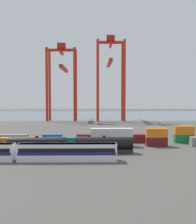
% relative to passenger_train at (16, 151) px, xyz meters
% --- Properties ---
extents(ground_plane, '(420.00, 420.00, 0.00)m').
position_rel_passenger_train_xyz_m(ground_plane, '(13.64, 58.35, -2.14)').
color(ground_plane, '#4C4944').
extents(harbour_water, '(400.00, 110.00, 0.01)m').
position_rel_passenger_train_xyz_m(harbour_water, '(13.64, 156.70, -2.14)').
color(harbour_water, slate).
rests_on(harbour_water, ground_plane).
extents(passenger_train, '(44.74, 3.14, 3.90)m').
position_rel_passenger_train_xyz_m(passenger_train, '(0.00, 0.00, 0.00)').
color(passenger_train, silver).
rests_on(passenger_train, ground_plane).
extents(freight_tank_row, '(48.52, 3.00, 4.46)m').
position_rel_passenger_train_xyz_m(freight_tank_row, '(2.86, 8.37, -0.02)').
color(freight_tank_row, '#232326').
rests_on(freight_tank_row, ground_plane).
extents(shipping_container_1, '(12.10, 2.44, 2.60)m').
position_rel_passenger_train_xyz_m(shipping_container_1, '(-3.65, 18.10, -0.84)').
color(shipping_container_1, orange).
rests_on(shipping_container_1, ground_plane).
extents(shipping_container_2, '(12.10, 2.44, 2.60)m').
position_rel_passenger_train_xyz_m(shipping_container_2, '(9.37, 18.10, -0.84)').
color(shipping_container_2, '#146066').
rests_on(shipping_container_2, ground_plane).
extents(shipping_container_3, '(12.10, 2.44, 2.60)m').
position_rel_passenger_train_xyz_m(shipping_container_3, '(22.40, 18.10, -0.84)').
color(shipping_container_3, '#197538').
rests_on(shipping_container_3, ground_plane).
extents(shipping_container_4, '(12.10, 2.44, 2.60)m').
position_rel_passenger_train_xyz_m(shipping_container_4, '(22.40, 18.10, 1.76)').
color(shipping_container_4, silver).
rests_on(shipping_container_4, shipping_container_3).
extents(shipping_container_5, '(6.04, 2.44, 2.60)m').
position_rel_passenger_train_xyz_m(shipping_container_5, '(35.43, 18.10, -0.84)').
color(shipping_container_5, maroon).
rests_on(shipping_container_5, ground_plane).
extents(shipping_container_6, '(6.04, 2.44, 2.60)m').
position_rel_passenger_train_xyz_m(shipping_container_6, '(35.43, 18.10, 1.76)').
color(shipping_container_6, orange).
rests_on(shipping_container_6, shipping_container_5).
extents(shipping_container_11, '(12.10, 2.44, 2.60)m').
position_rel_passenger_train_xyz_m(shipping_container_11, '(-9.38, 24.26, -0.84)').
color(shipping_container_11, slate).
rests_on(shipping_container_11, ground_plane).
extents(shipping_container_12, '(6.04, 2.44, 2.60)m').
position_rel_passenger_train_xyz_m(shipping_container_12, '(4.32, 24.26, -0.84)').
color(shipping_container_12, '#1C4299').
rests_on(shipping_container_12, ground_plane).
extents(shipping_container_13, '(12.10, 2.44, 2.60)m').
position_rel_passenger_train_xyz_m(shipping_container_13, '(18.02, 24.26, -0.84)').
color(shipping_container_13, maroon).
rests_on(shipping_container_13, ground_plane).
extents(shipping_container_14, '(6.04, 2.44, 2.60)m').
position_rel_passenger_train_xyz_m(shipping_container_14, '(31.72, 24.26, -0.84)').
color(shipping_container_14, maroon).
rests_on(shipping_container_14, ground_plane).
extents(shipping_container_15, '(6.04, 2.44, 2.60)m').
position_rel_passenger_train_xyz_m(shipping_container_15, '(45.42, 24.26, -0.84)').
color(shipping_container_15, '#197538').
rests_on(shipping_container_15, ground_plane).
extents(shipping_container_16, '(6.04, 2.44, 2.60)m').
position_rel_passenger_train_xyz_m(shipping_container_16, '(45.42, 24.26, 1.76)').
color(shipping_container_16, orange).
rests_on(shipping_container_16, shipping_container_15).
extents(gantry_crane_west, '(17.85, 35.53, 46.34)m').
position_rel_passenger_train_xyz_m(gantry_crane_west, '(-2.28, 107.58, 25.75)').
color(gantry_crane_west, red).
rests_on(gantry_crane_west, ground_plane).
extents(gantry_crane_central, '(17.12, 35.58, 50.97)m').
position_rel_passenger_train_xyz_m(gantry_crane_central, '(27.14, 107.35, 28.35)').
color(gantry_crane_central, red).
rests_on(gantry_crane_central, ground_plane).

